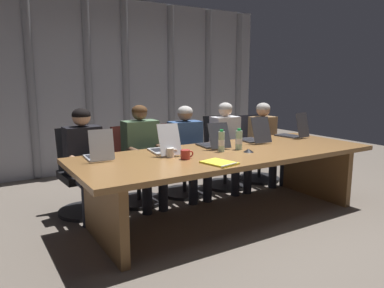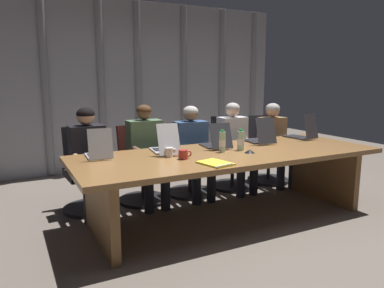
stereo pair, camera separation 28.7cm
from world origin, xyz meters
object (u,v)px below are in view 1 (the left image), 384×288
office_chair_center (183,167)px  office_chair_right_end (258,156)px  office_chair_left_mid (136,174)px  office_chair_left_end (83,181)px  person_center (189,146)px  laptop_left_end (99,153)px  laptop_right_end (293,132)px  water_bottle_secondary (239,140)px  person_right_mid (229,141)px  spiral_notepad (220,163)px  person_left_mid (143,150)px  coffee_mug_near (171,153)px  water_bottle_primary (221,142)px  laptop_right_mid (254,137)px  office_chair_right_mid (223,160)px  laptop_left_mid (164,147)px  laptop_center (213,142)px  coffee_mug_far (186,155)px  person_right_end (266,137)px  conference_mic_left_side (248,150)px  person_left_end (86,156)px

office_chair_center → office_chair_right_end: 1.28m
office_chair_left_mid → office_chair_right_end: (1.94, 0.00, 0.01)m
office_chair_left_end → person_center: (1.29, -0.16, 0.30)m
laptop_left_end → laptop_right_end: laptop_right_end is taller
office_chair_right_end → water_bottle_secondary: (-1.13, -0.95, 0.47)m
office_chair_center → water_bottle_secondary: 1.07m
person_right_mid → spiral_notepad: bearing=-39.3°
laptop_right_end → person_left_mid: (-1.93, 0.50, -0.12)m
coffee_mug_near → office_chair_left_mid: bearing=89.2°
laptop_left_end → office_chair_left_mid: laptop_left_end is taller
office_chair_left_end → water_bottle_primary: 1.61m
office_chair_left_end → person_right_mid: bearing=81.9°
laptop_right_mid → office_chair_right_mid: laptop_right_mid is taller
laptop_left_mid → person_left_mid: bearing=6.6°
laptop_right_end → spiral_notepad: bearing=106.2°
laptop_left_end → office_chair_right_mid: 2.10m
office_chair_right_mid → water_bottle_primary: bearing=-29.7°
person_right_mid → laptop_center: bearing=-48.8°
laptop_left_end → coffee_mug_far: size_ratio=2.74×
office_chair_left_mid → office_chair_center: (0.65, -0.00, -0.00)m
water_bottle_secondary → person_right_end: bearing=34.6°
water_bottle_secondary → person_right_mid: bearing=59.4°
conference_mic_left_side → laptop_right_end: bearing=21.6°
person_center → spiral_notepad: person_center is taller
office_chair_right_mid → office_chair_right_end: 0.63m
water_bottle_primary → person_right_end: bearing=29.8°
person_right_mid → coffee_mug_far: person_right_mid is taller
laptop_left_end → office_chair_center: 1.51m
person_left_end → person_right_mid: 1.91m
office_chair_right_end → spiral_notepad: size_ratio=2.75×
laptop_right_end → laptop_center: bearing=84.5°
office_chair_left_mid → person_left_mid: person_left_mid is taller
office_chair_right_end → person_right_mid: (-0.66, -0.16, 0.31)m
laptop_right_end → office_chair_left_end: (-2.60, 0.66, -0.43)m
person_left_mid → coffee_mug_near: (-0.04, -0.76, 0.10)m
person_center → coffee_mug_near: 1.01m
person_center → laptop_right_end: bearing=71.6°
office_chair_center → laptop_right_mid: bearing=46.5°
laptop_center → spiral_notepad: 0.82m
office_chair_left_mid → office_chair_right_mid: office_chair_right_mid is taller
spiral_notepad → water_bottle_primary: bearing=39.5°
spiral_notepad → laptop_left_mid: bearing=94.0°
water_bottle_primary → person_center: bearing=84.8°
office_chair_right_end → office_chair_right_mid: bearing=-83.4°
person_right_end → water_bottle_primary: (-1.37, -0.78, 0.18)m
person_right_end → spiral_notepad: person_right_end is taller
laptop_left_mid → laptop_center: bearing=-81.6°
office_chair_right_end → person_left_end: size_ratio=0.81×
laptop_left_mid → person_right_end: bearing=-66.9°
office_chair_left_end → person_left_mid: person_left_mid is taller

